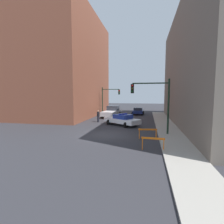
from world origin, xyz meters
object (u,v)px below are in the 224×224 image
at_px(traffic_light_far, 108,97).
at_px(barrier_front, 153,141).
at_px(pedestrian_crossing, 98,116).
at_px(barrier_mid, 148,132).
at_px(traffic_light_near, 156,98).
at_px(police_car, 122,120).
at_px(parked_car_near, 138,111).
at_px(white_truck, 112,112).

relative_size(traffic_light_far, barrier_front, 3.25).
xyz_separation_m(pedestrian_crossing, barrier_mid, (6.78, -8.06, -0.24)).
bearing_deg(traffic_light_near, barrier_front, -93.90).
height_order(traffic_light_far, police_car, traffic_light_far).
distance_m(parked_car_near, barrier_front, 22.02).
height_order(police_car, parked_car_near, police_car).
relative_size(traffic_light_near, barrier_mid, 3.26).
distance_m(parked_car_near, pedestrian_crossing, 11.85).
distance_m(traffic_light_near, pedestrian_crossing, 10.06).
relative_size(pedestrian_crossing, barrier_mid, 1.04).
bearing_deg(barrier_mid, barrier_front, -83.41).
distance_m(traffic_light_near, barrier_mid, 3.53).
height_order(traffic_light_far, barrier_front, traffic_light_far).
height_order(traffic_light_near, barrier_front, traffic_light_near).
xyz_separation_m(white_truck, parked_car_near, (4.20, 5.04, -0.23)).
bearing_deg(police_car, traffic_light_far, 56.42).
xyz_separation_m(traffic_light_far, pedestrian_crossing, (0.56, -8.69, -2.54)).
relative_size(police_car, parked_car_near, 1.14).
distance_m(police_car, barrier_mid, 6.93).
bearing_deg(white_truck, parked_car_near, 55.75).
height_order(traffic_light_near, pedestrian_crossing, traffic_light_near).
relative_size(white_truck, parked_car_near, 1.29).
bearing_deg(parked_car_near, police_car, -95.97).
bearing_deg(traffic_light_far, white_truck, -66.23).
xyz_separation_m(white_truck, barrier_mid, (6.04, -13.79, -0.29)).
bearing_deg(traffic_light_near, pedestrian_crossing, 140.39).
bearing_deg(traffic_light_far, police_car, -68.38).
xyz_separation_m(traffic_light_far, barrier_front, (7.69, -19.83, -2.78)).
height_order(traffic_light_far, parked_car_near, traffic_light_far).
height_order(traffic_light_near, traffic_light_far, traffic_light_near).
xyz_separation_m(police_car, pedestrian_crossing, (-3.63, 1.89, 0.14)).
height_order(traffic_light_far, white_truck, traffic_light_far).
xyz_separation_m(traffic_light_far, white_truck, (1.30, -2.95, -2.49)).
distance_m(traffic_light_near, barrier_front, 5.76).
xyz_separation_m(parked_car_near, pedestrian_crossing, (-4.94, -10.77, 0.19)).
distance_m(police_car, pedestrian_crossing, 4.10).
relative_size(pedestrian_crossing, barrier_front, 1.04).
bearing_deg(pedestrian_crossing, traffic_light_near, 85.64).
xyz_separation_m(police_car, parked_car_near, (1.31, 12.66, -0.05)).
bearing_deg(barrier_front, white_truck, 110.75).
distance_m(white_truck, parked_car_near, 6.56).
xyz_separation_m(traffic_light_near, parked_car_near, (-2.53, 16.96, -2.86)).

